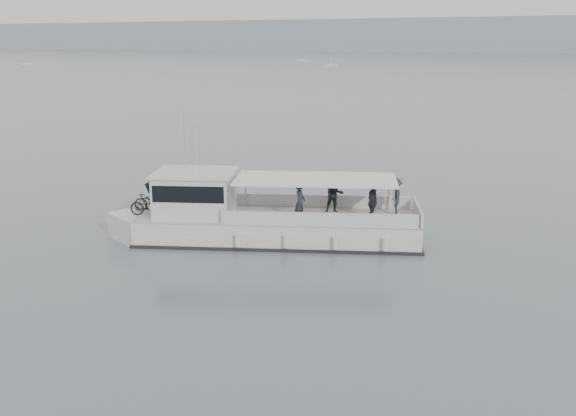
% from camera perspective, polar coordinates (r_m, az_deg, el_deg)
% --- Properties ---
extents(ground, '(1400.00, 1400.00, 0.00)m').
position_cam_1_polar(ground, '(32.47, 2.10, -1.38)').
color(ground, '#515A5F').
rests_on(ground, ground).
extents(tour_boat, '(14.30, 7.81, 6.11)m').
position_cam_1_polar(tour_boat, '(29.61, -3.33, -0.96)').
color(tour_boat, white).
rests_on(tour_boat, ground).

